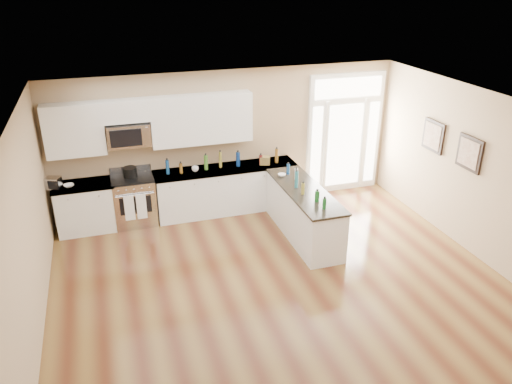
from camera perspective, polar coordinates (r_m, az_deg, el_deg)
ground at (r=7.36m, az=5.32°, el=-14.12°), size 8.00×8.00×0.00m
room_shell at (r=6.45m, az=5.90°, el=-2.11°), size 8.00×8.00×8.00m
back_cabinet_left at (r=9.88m, az=-18.83°, el=-1.78°), size 1.10×0.66×0.94m
back_cabinet_right at (r=10.11m, az=-3.40°, el=0.16°), size 2.85×0.66×0.94m
peninsula_cabinet at (r=9.18m, az=5.43°, el=-2.54°), size 0.69×2.32×0.94m
upper_cabinet_left at (r=9.50m, az=-20.09°, el=6.68°), size 1.04×0.33×0.95m
upper_cabinet_right at (r=9.65m, az=-6.24°, el=8.28°), size 1.94×0.33×0.95m
upper_cabinet_short at (r=9.42m, az=-14.65°, el=8.98°), size 0.82×0.33×0.40m
microwave at (r=9.50m, az=-14.36°, el=6.37°), size 0.78×0.41×0.42m
entry_door at (r=10.95m, az=10.06°, el=6.58°), size 1.70×0.10×2.60m
wall_art_near at (r=9.90m, az=19.60°, el=6.06°), size 0.05×0.58×0.58m
wall_art_far at (r=9.17m, az=23.21°, el=4.09°), size 0.05×0.58×0.58m
kitchen_range at (r=9.86m, az=-13.72°, el=-0.93°), size 0.78×0.69×1.08m
stockpot at (r=9.70m, az=-14.20°, el=2.28°), size 0.27×0.27×0.20m
toaster_oven at (r=9.62m, az=-22.14°, el=0.96°), size 0.30×0.27×0.21m
cardboard_box at (r=10.04m, az=1.02°, el=3.64°), size 0.24×0.20×0.16m
bowl_left at (r=9.63m, az=-20.61°, el=0.69°), size 0.21×0.21×0.04m
bowl_peninsula at (r=9.48m, az=2.98°, el=1.95°), size 0.19×0.19×0.05m
cup_counter at (r=9.76m, az=-6.96°, el=2.63°), size 0.15×0.15×0.10m
counter_bottles at (r=9.45m, az=-0.28°, el=2.57°), size 2.31×2.40×0.32m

